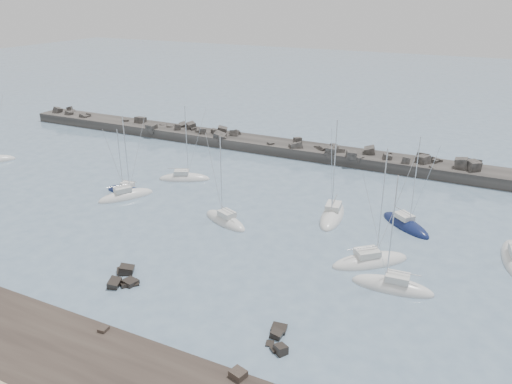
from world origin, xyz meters
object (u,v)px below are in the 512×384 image
Objects in this scene: sailboat_7 at (405,225)px; sailboat_5 at (332,216)px; sailboat_4 at (225,221)px; sailboat_1 at (126,191)px; sailboat_3 at (184,179)px; sailboat_8 at (392,287)px; sailboat_6 at (370,262)px; sailboat_2 at (126,197)px.

sailboat_5 is at bearing -170.88° from sailboat_7.
sailboat_4 is 0.95× the size of sailboat_7.
sailboat_3 reaches higher than sailboat_1.
sailboat_8 is at bearing -24.82° from sailboat_3.
sailboat_6 is at bearing -6.06° from sailboat_4.
sailboat_1 is at bearing 127.67° from sailboat_2.
sailboat_1 is 0.80× the size of sailboat_8.
sailboat_7 reaches higher than sailboat_2.
sailboat_7 reaches higher than sailboat_4.
sailboat_6 is at bearing -52.26° from sailboat_5.
sailboat_2 is at bearing 177.18° from sailboat_4.
sailboat_3 is at bearing 158.75° from sailboat_6.
sailboat_6 is (37.50, -4.52, -0.01)m from sailboat_1.
sailboat_6 is at bearing -21.25° from sailboat_3.
sailboat_3 is (3.50, 9.84, -0.01)m from sailboat_2.
sailboat_2 reaches higher than sailboat_1.
sailboat_5 reaches higher than sailboat_2.
sailboat_7 is (34.50, -1.69, -0.00)m from sailboat_3.
sailboat_7 is (38.01, 8.16, -0.01)m from sailboat_2.
sailboat_1 is 9.49m from sailboat_3.
sailboat_8 is (40.78, -8.45, -0.00)m from sailboat_1.
sailboat_7 is at bearing 12.11° from sailboat_2.
sailboat_4 is (18.15, -2.47, -0.00)m from sailboat_1.
sailboat_7 is (1.77, 11.04, -0.01)m from sailboat_6.
sailboat_7 is at bearing -2.80° from sailboat_3.
sailboat_8 is at bearing -11.71° from sailboat_1.
sailboat_2 is 38.87m from sailboat_7.
sailboat_1 is 37.77m from sailboat_6.
sailboat_2 is at bearing 175.45° from sailboat_6.
sailboat_3 is at bearing 141.41° from sailboat_4.
sailboat_3 is at bearing 177.20° from sailboat_7.
sailboat_2 is at bearing -167.89° from sailboat_7.
sailboat_6 reaches higher than sailboat_3.
sailboat_4 is at bearing -147.84° from sailboat_5.
sailboat_8 reaches higher than sailboat_3.
sailboat_1 is 18.31m from sailboat_4.
sailboat_8 reaches higher than sailboat_7.
sailboat_2 is 40.09m from sailboat_8.
sailboat_2 is 0.90× the size of sailboat_5.
sailboat_7 is at bearing 9.42° from sailboat_1.
sailboat_8 reaches higher than sailboat_1.
sailboat_7 reaches higher than sailboat_3.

